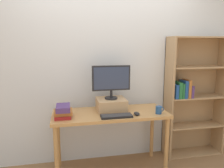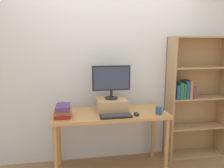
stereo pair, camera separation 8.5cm
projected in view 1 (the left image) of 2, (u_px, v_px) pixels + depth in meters
The scene contains 9 objects.
back_wall at pixel (105, 67), 2.97m from camera, with size 7.00×0.08×2.60m.
desk at pixel (110, 120), 2.71m from camera, with size 1.41×0.58×0.78m.
bookshelf_unit at pixel (192, 96), 3.15m from camera, with size 0.86×0.28×1.71m.
riser_box at pixel (111, 104), 2.77m from camera, with size 0.36×0.34×0.15m.
computer_monitor at pixel (111, 80), 2.71m from camera, with size 0.48×0.16×0.42m.
keyboard at pixel (116, 116), 2.52m from camera, with size 0.37×0.14×0.02m.
computer_mouse at pixel (137, 114), 2.58m from camera, with size 0.06×0.10×0.04m.
book_stack at pixel (63, 111), 2.50m from camera, with size 0.20×0.26×0.14m.
coffee_mug at pixel (159, 110), 2.63m from camera, with size 0.10×0.07×0.09m.
Camera 1 is at (-0.49, -2.54, 1.61)m, focal length 35.00 mm.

